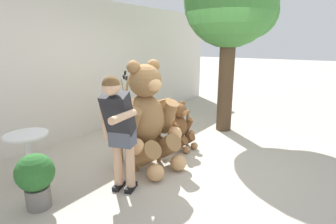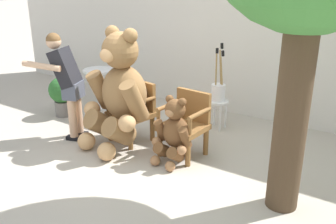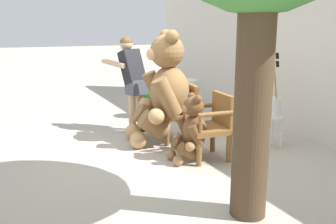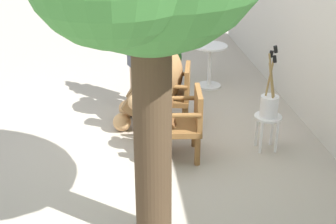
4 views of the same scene
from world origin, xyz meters
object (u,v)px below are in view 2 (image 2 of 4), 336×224
object	(u,v)px
wooden_chair_right	(186,122)
teddy_bear_large	(119,90)
teddy_bear_small	(174,131)
brush_bucket	(218,90)
white_stool	(217,107)
person_visitor	(66,78)
potted_plant	(62,94)
round_side_table	(100,84)
wooden_chair_left	(134,110)

from	to	relation	value
wooden_chair_right	teddy_bear_large	distance (m)	1.02
wooden_chair_right	teddy_bear_large	bearing A→B (deg)	-163.51
teddy_bear_small	brush_bucket	world-z (taller)	brush_bucket
white_stool	brush_bucket	distance (m)	0.28
wooden_chair_right	person_visitor	bearing A→B (deg)	-164.56
white_stool	potted_plant	xyz separation A→B (m)	(-2.47, -0.95, 0.04)
teddy_bear_large	round_side_table	bearing A→B (deg)	142.77
brush_bucket	potted_plant	world-z (taller)	brush_bucket
person_visitor	potted_plant	xyz separation A→B (m)	(-0.81, 0.58, -0.52)
teddy_bear_small	white_stool	world-z (taller)	teddy_bear_small
potted_plant	person_visitor	bearing A→B (deg)	-35.36
white_stool	wooden_chair_left	bearing A→B (deg)	-128.27
wooden_chair_right	teddy_bear_small	size ratio (longest dim) A/B	0.97
wooden_chair_left	wooden_chair_right	size ratio (longest dim) A/B	1.00
wooden_chair_left	wooden_chair_right	xyz separation A→B (m)	(0.88, 0.00, 0.00)
teddy_bear_small	person_visitor	size ratio (longest dim) A/B	0.57
wooden_chair_left	wooden_chair_right	world-z (taller)	same
wooden_chair_left	teddy_bear_large	world-z (taller)	teddy_bear_large
teddy_bear_small	person_visitor	world-z (taller)	person_visitor
wooden_chair_right	teddy_bear_small	world-z (taller)	teddy_bear_small
wooden_chair_right	teddy_bear_large	xyz separation A→B (m)	(-0.91, -0.27, 0.36)
person_visitor	wooden_chair_right	bearing A→B (deg)	15.44
teddy_bear_large	person_visitor	xyz separation A→B (m)	(-0.80, -0.20, 0.10)
person_visitor	brush_bucket	size ratio (longest dim) A/B	1.73
teddy_bear_large	wooden_chair_left	bearing A→B (deg)	83.90
teddy_bear_large	brush_bucket	distance (m)	1.59
wooden_chair_right	round_side_table	distance (m)	2.38
wooden_chair_left	person_visitor	distance (m)	1.06
wooden_chair_right	brush_bucket	size ratio (longest dim) A/B	0.96
white_stool	round_side_table	world-z (taller)	round_side_table
brush_bucket	wooden_chair_left	bearing A→B (deg)	-128.34
teddy_bear_small	potted_plant	distance (m)	2.54
person_visitor	round_side_table	size ratio (longest dim) A/B	2.16
white_stool	teddy_bear_small	bearing A→B (deg)	-88.25
wooden_chair_left	teddy_bear_large	size ratio (longest dim) A/B	0.51
teddy_bear_large	brush_bucket	world-z (taller)	teddy_bear_large
wooden_chair_left	round_side_table	world-z (taller)	wooden_chair_left
wooden_chair_left	white_stool	xyz separation A→B (m)	(0.83, 1.06, -0.11)
brush_bucket	potted_plant	size ratio (longest dim) A/B	1.32
brush_bucket	round_side_table	size ratio (longest dim) A/B	1.25
teddy_bear_small	round_side_table	xyz separation A→B (m)	(-2.25, 1.04, 0.01)
person_visitor	white_stool	distance (m)	2.33
teddy_bear_large	wooden_chair_right	bearing A→B (deg)	16.49
brush_bucket	teddy_bear_small	bearing A→B (deg)	-88.31
white_stool	brush_bucket	size ratio (longest dim) A/B	0.51
wooden_chair_left	teddy_bear_small	size ratio (longest dim) A/B	0.97
person_visitor	potted_plant	size ratio (longest dim) A/B	2.29
potted_plant	wooden_chair_right	bearing A→B (deg)	-2.32
wooden_chair_left	teddy_bear_large	distance (m)	0.45
round_side_table	teddy_bear_small	bearing A→B (deg)	-24.89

